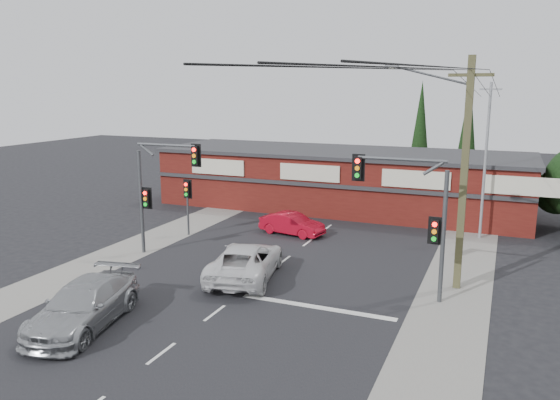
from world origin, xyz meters
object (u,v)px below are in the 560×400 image
at_px(white_suv, 246,261).
at_px(silver_suv, 84,305).
at_px(shop_building, 341,179).
at_px(utility_pole, 461,167).
at_px(red_sedan, 292,224).

xyz_separation_m(white_suv, silver_suv, (-3.18, -7.04, 0.01)).
bearing_deg(shop_building, utility_pole, -56.24).
bearing_deg(red_sedan, utility_pole, -109.02).
relative_size(white_suv, shop_building, 0.21).
bearing_deg(utility_pole, shop_building, 123.76).
bearing_deg(utility_pole, silver_suv, -142.28).
xyz_separation_m(white_suv, utility_pole, (9.06, 2.42, 4.58)).
xyz_separation_m(silver_suv, red_sedan, (2.37, 14.98, -0.17)).
xyz_separation_m(white_suv, shop_building, (-0.30, 16.42, 1.32)).
bearing_deg(white_suv, utility_pole, -177.10).
relative_size(red_sedan, utility_pole, 0.40).
distance_m(silver_suv, red_sedan, 15.17).
relative_size(silver_suv, utility_pole, 0.57).
height_order(silver_suv, utility_pole, utility_pole).
bearing_deg(shop_building, white_suv, -88.94).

